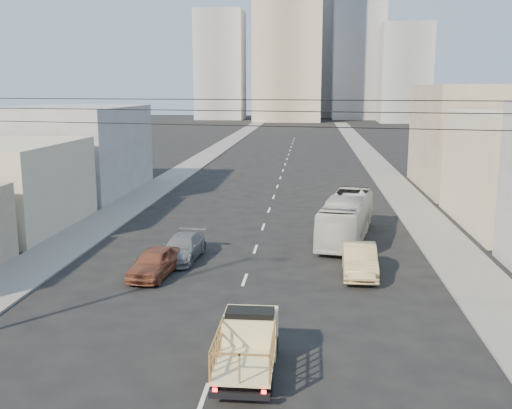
% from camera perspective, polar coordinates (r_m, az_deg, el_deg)
% --- Properties ---
extents(sidewalk_left, '(3.50, 180.00, 0.12)m').
position_cam_1_polar(sidewalk_left, '(86.94, -4.77, 4.61)').
color(sidewalk_left, slate).
rests_on(sidewalk_left, ground).
extents(sidewalk_right, '(3.50, 180.00, 0.12)m').
position_cam_1_polar(sidewalk_right, '(86.06, 10.88, 4.38)').
color(sidewalk_right, slate).
rests_on(sidewalk_right, ground).
extents(lane_dashes, '(0.15, 104.00, 0.01)m').
position_cam_1_polar(lane_dashes, '(68.85, 2.46, 2.93)').
color(lane_dashes, silver).
rests_on(lane_dashes, ground).
extents(flatbed_pickup, '(1.95, 4.41, 1.90)m').
position_cam_1_polar(flatbed_pickup, '(21.00, -0.81, -12.89)').
color(flatbed_pickup, beige).
rests_on(flatbed_pickup, ground).
extents(city_bus, '(4.26, 10.51, 2.85)m').
position_cam_1_polar(city_bus, '(39.00, 8.60, -1.26)').
color(city_bus, beige).
rests_on(city_bus, ground).
extents(sedan_brown, '(2.28, 4.56, 1.49)m').
position_cam_1_polar(sedan_brown, '(31.58, -9.67, -5.47)').
color(sedan_brown, brown).
rests_on(sedan_brown, ground).
extents(sedan_tan, '(1.83, 4.92, 1.61)m').
position_cam_1_polar(sedan_tan, '(31.83, 9.83, -5.24)').
color(sedan_tan, tan).
rests_on(sedan_tan, ground).
extents(sedan_grey, '(2.30, 4.93, 1.39)m').
position_cam_1_polar(sedan_grey, '(34.44, -7.03, -4.10)').
color(sedan_grey, slate).
rests_on(sedan_grey, ground).
extents(overhead_wires, '(23.01, 5.02, 0.72)m').
position_cam_1_polar(overhead_wires, '(16.93, -5.87, 8.81)').
color(overhead_wires, black).
rests_on(overhead_wires, ground).
extents(bldg_right_far, '(12.00, 16.00, 10.00)m').
position_cam_1_polar(bldg_right_far, '(61.61, 21.10, 5.94)').
color(bldg_right_far, gray).
rests_on(bldg_right_far, ground).
extents(bldg_left_far, '(12.00, 16.00, 8.00)m').
position_cam_1_polar(bldg_left_far, '(58.95, -17.58, 4.99)').
color(bldg_left_far, gray).
rests_on(bldg_left_far, ground).
extents(high_rise_tower, '(20.00, 20.00, 60.00)m').
position_cam_1_polar(high_rise_tower, '(186.37, 3.08, 17.20)').
color(high_rise_tower, gray).
rests_on(high_rise_tower, ground).
extents(midrise_ne, '(16.00, 16.00, 40.00)m').
position_cam_1_polar(midrise_ne, '(200.92, 9.69, 13.75)').
color(midrise_ne, gray).
rests_on(midrise_ne, ground).
extents(midrise_nw, '(15.00, 15.00, 34.00)m').
position_cam_1_polar(midrise_nw, '(197.43, -3.41, 13.06)').
color(midrise_nw, gray).
rests_on(midrise_nw, ground).
extents(midrise_back, '(18.00, 18.00, 44.00)m').
position_cam_1_polar(midrise_back, '(215.49, 6.11, 14.17)').
color(midrise_back, gray).
rests_on(midrise_back, ground).
extents(midrise_east, '(14.00, 14.00, 28.00)m').
position_cam_1_polar(midrise_east, '(182.14, 13.96, 12.01)').
color(midrise_east, gray).
rests_on(midrise_east, ground).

